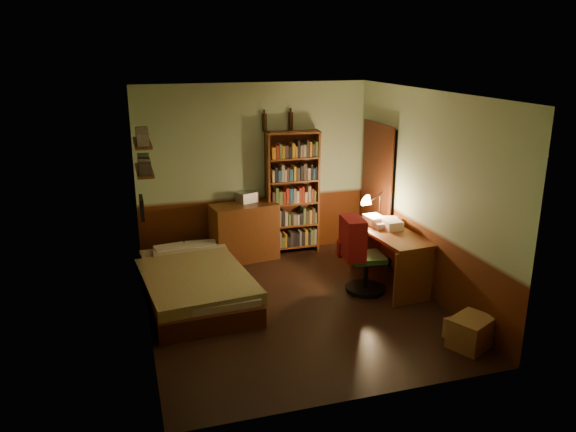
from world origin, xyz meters
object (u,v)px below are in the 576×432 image
object	(u,v)px
mini_stereo	(247,197)
desk_lamp	(380,196)
bed	(194,272)
dresser	(244,232)
desk	(389,258)
bookshelf	(293,193)
office_chair	(367,257)
cardboard_box_a	(471,332)
cardboard_box_b	(462,330)

from	to	relation	value
mini_stereo	desk_lamp	world-z (taller)	desk_lamp
bed	mini_stereo	world-z (taller)	mini_stereo
dresser	desk	distance (m)	2.21
bookshelf	office_chair	distance (m)	1.82
bookshelf	cardboard_box_a	world-z (taller)	bookshelf
bed	office_chair	bearing A→B (deg)	-15.80
dresser	bookshelf	distance (m)	0.95
dresser	desk_lamp	size ratio (longest dim) A/B	1.40
office_chair	cardboard_box_b	xyz separation A→B (m)	(0.49, -1.48, -0.36)
mini_stereo	office_chair	bearing A→B (deg)	-78.59
cardboard_box_b	desk	bearing A→B (deg)	93.12
bed	bookshelf	bearing A→B (deg)	32.05
bookshelf	desk_lamp	bearing A→B (deg)	-41.64
dresser	office_chair	xyz separation A→B (m)	(1.27, -1.60, 0.05)
mini_stereo	desk	world-z (taller)	mini_stereo
bed	desk	size ratio (longest dim) A/B	1.62
mini_stereo	cardboard_box_a	size ratio (longest dim) A/B	0.64
desk	cardboard_box_b	bearing A→B (deg)	-91.50
dresser	cardboard_box_b	world-z (taller)	dresser
desk	bed	bearing A→B (deg)	168.00
bed	office_chair	world-z (taller)	office_chair
desk	desk_lamp	world-z (taller)	desk_lamp
mini_stereo	dresser	bearing A→B (deg)	-145.34
dresser	mini_stereo	bearing A→B (deg)	49.71
dresser	desk	world-z (taller)	dresser
bed	office_chair	distance (m)	2.24
bed	desk_lamp	distance (m)	2.78
dresser	desk	size ratio (longest dim) A/B	0.70
mini_stereo	cardboard_box_a	xyz separation A→B (m)	(1.68, -3.37, -0.77)
bookshelf	desk_lamp	xyz separation A→B (m)	(0.97, -1.01, 0.14)
desk_lamp	cardboard_box_b	distance (m)	2.37
desk_lamp	dresser	bearing A→B (deg)	142.10
bookshelf	desk	xyz separation A→B (m)	(0.88, -1.54, -0.58)
bed	bookshelf	xyz separation A→B (m)	(1.70, 1.21, 0.62)
dresser	mini_stereo	size ratio (longest dim) A/B	3.39
dresser	cardboard_box_b	size ratio (longest dim) A/B	2.97
cardboard_box_b	bookshelf	bearing A→B (deg)	107.00
cardboard_box_b	cardboard_box_a	bearing A→B (deg)	-89.59
desk	office_chair	bearing A→B (deg)	-164.08
bed	desk	xyz separation A→B (m)	(2.58, -0.33, 0.04)
dresser	bookshelf	xyz separation A→B (m)	(0.79, 0.08, 0.52)
office_chair	cardboard_box_a	bearing A→B (deg)	-67.53
dresser	desk_lamp	xyz separation A→B (m)	(1.76, -0.92, 0.65)
desk	desk_lamp	xyz separation A→B (m)	(0.09, 0.53, 0.71)
office_chair	desk_lamp	bearing A→B (deg)	60.34
desk	mini_stereo	bearing A→B (deg)	130.52
bed	desk	bearing A→B (deg)	-10.70
bed	cardboard_box_a	xyz separation A→B (m)	(2.67, -2.12, -0.16)
cardboard_box_a	desk	bearing A→B (deg)	92.89
desk	cardboard_box_b	size ratio (longest dim) A/B	4.25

